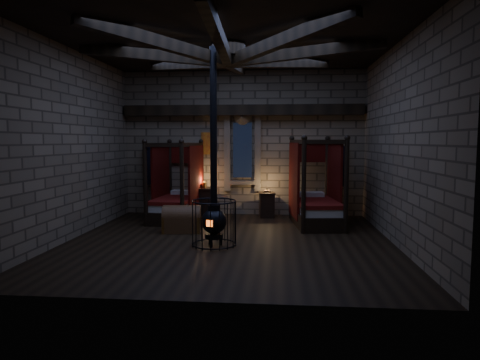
# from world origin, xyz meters

# --- Properties ---
(room) EXTENTS (7.02, 7.02, 4.29)m
(room) POSITION_xyz_m (-0.00, 0.09, 3.74)
(room) COLOR black
(room) RESTS_ON ground
(bed_left) EXTENTS (1.22, 2.10, 2.12)m
(bed_left) POSITION_xyz_m (-1.75, 2.47, 0.52)
(bed_left) COLOR black
(bed_left) RESTS_ON ground
(bed_right) EXTENTS (1.34, 2.22, 2.20)m
(bed_right) POSITION_xyz_m (2.02, 2.09, 0.54)
(bed_right) COLOR black
(bed_right) RESTS_ON ground
(trunk_left) EXTENTS (0.94, 0.64, 0.65)m
(trunk_left) POSITION_xyz_m (-1.23, 0.88, 0.29)
(trunk_left) COLOR brown
(trunk_left) RESTS_ON ground
(trunk_right) EXTENTS (1.00, 0.84, 0.63)m
(trunk_right) POSITION_xyz_m (2.25, 1.55, 0.28)
(trunk_right) COLOR brown
(trunk_right) RESTS_ON ground
(nightstand_left) EXTENTS (0.54, 0.52, 1.00)m
(nightstand_left) POSITION_xyz_m (-1.07, 3.03, 0.42)
(nightstand_left) COLOR black
(nightstand_left) RESTS_ON ground
(nightstand_right) EXTENTS (0.50, 0.49, 0.77)m
(nightstand_right) POSITION_xyz_m (0.73, 3.02, 0.36)
(nightstand_right) COLOR black
(nightstand_right) RESTS_ON ground
(stove) EXTENTS (0.93, 0.93, 4.05)m
(stove) POSITION_xyz_m (-0.27, -0.40, 0.59)
(stove) COLOR black
(stove) RESTS_ON ground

